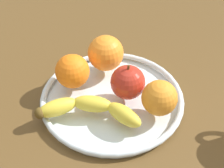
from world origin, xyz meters
TOP-DOWN VIEW (x-y plane):
  - ground_plane at (0.00, 0.00)cm, footprint 126.79×126.79cm
  - fruit_bowl at (0.00, 0.00)cm, footprint 28.90×28.90cm
  - banana at (1.05, 6.67)cm, footprint 19.04×11.13cm
  - apple at (-2.62, -1.57)cm, footprint 6.83×6.83cm
  - orange_back_right at (5.57, -6.92)cm, footprint 7.70×7.70cm
  - orange_front_right at (-9.65, -0.77)cm, footprint 6.73×6.73cm
  - orange_front_left at (8.53, 1.17)cm, footprint 6.96×6.96cm

SIDE VIEW (x-z plane):
  - ground_plane at x=0.00cm, z-range -4.00..0.00cm
  - fruit_bowl at x=0.00cm, z-range 0.02..1.82cm
  - banana at x=1.05cm, z-range 1.80..4.95cm
  - orange_front_right at x=-9.65cm, z-range 1.80..8.53cm
  - apple at x=-2.62cm, z-range 1.40..9.03cm
  - orange_front_left at x=8.53cm, z-range 1.80..8.76cm
  - orange_back_right at x=5.57cm, z-range 1.80..9.50cm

